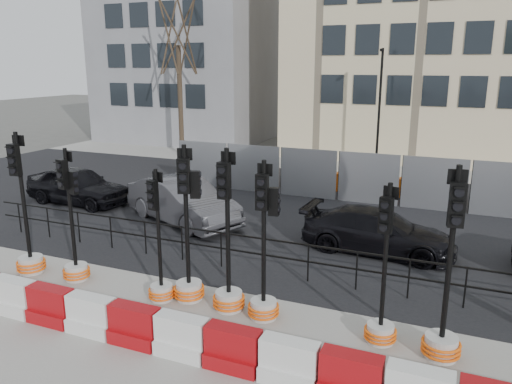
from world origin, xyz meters
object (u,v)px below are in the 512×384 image
at_px(traffic_signal_d, 189,265).
at_px(car_c, 378,231).
at_px(traffic_signal_h, 444,321).
at_px(car_a, 78,185).
at_px(traffic_signal_a, 28,245).

bearing_deg(traffic_signal_d, car_c, 34.25).
height_order(traffic_signal_d, traffic_signal_h, traffic_signal_h).
distance_m(traffic_signal_d, car_a, 9.79).
height_order(traffic_signal_d, car_c, traffic_signal_d).
relative_size(traffic_signal_d, traffic_signal_h, 0.99).
bearing_deg(traffic_signal_a, car_a, 115.68).
relative_size(traffic_signal_a, car_a, 0.85).
height_order(traffic_signal_a, car_c, traffic_signal_a).
bearing_deg(traffic_signal_d, traffic_signal_h, -22.19).
distance_m(traffic_signal_a, traffic_signal_d, 4.59).
xyz_separation_m(traffic_signal_a, traffic_signal_h, (10.04, 0.02, -0.01)).
bearing_deg(traffic_signal_d, traffic_signal_a, 163.59).
distance_m(car_a, car_c, 11.60).
xyz_separation_m(traffic_signal_d, car_c, (3.45, 4.74, -0.23)).
height_order(traffic_signal_a, car_a, traffic_signal_a).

